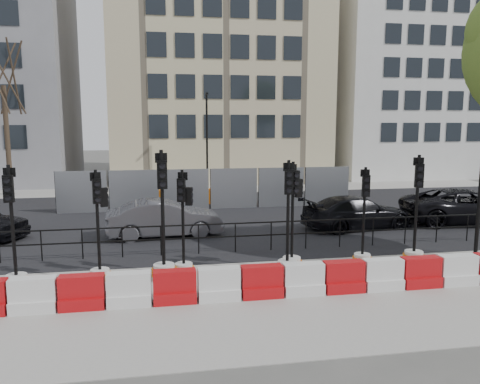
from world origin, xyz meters
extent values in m
plane|color=#51514C|center=(0.00, 0.00, 0.00)|extent=(120.00, 120.00, 0.00)
cube|color=gray|center=(0.00, -3.00, 0.01)|extent=(40.00, 6.00, 0.02)
cube|color=black|center=(0.00, 7.00, 0.01)|extent=(40.00, 14.00, 0.03)
cube|color=gray|center=(0.00, 16.00, 0.01)|extent=(40.00, 4.00, 0.02)
cube|color=#BEAB8B|center=(2.00, 22.00, 9.00)|extent=(15.00, 10.00, 18.00)
cube|color=silver|center=(17.00, 22.00, 8.00)|extent=(12.00, 9.00, 16.00)
cylinder|color=black|center=(-6.00, 1.20, 0.50)|extent=(0.04, 0.04, 1.00)
cylinder|color=black|center=(-4.80, 1.20, 0.50)|extent=(0.04, 0.04, 1.00)
cylinder|color=black|center=(-3.60, 1.20, 0.50)|extent=(0.04, 0.04, 1.00)
cylinder|color=black|center=(-2.40, 1.20, 0.50)|extent=(0.04, 0.04, 1.00)
cylinder|color=black|center=(-1.20, 1.20, 0.50)|extent=(0.04, 0.04, 1.00)
cylinder|color=black|center=(0.00, 1.20, 0.50)|extent=(0.04, 0.04, 1.00)
cylinder|color=black|center=(1.20, 1.20, 0.50)|extent=(0.04, 0.04, 1.00)
cylinder|color=black|center=(2.40, 1.20, 0.50)|extent=(0.04, 0.04, 1.00)
cylinder|color=black|center=(3.60, 1.20, 0.50)|extent=(0.04, 0.04, 1.00)
cylinder|color=black|center=(4.80, 1.20, 0.50)|extent=(0.04, 0.04, 1.00)
cylinder|color=black|center=(6.00, 1.20, 0.50)|extent=(0.04, 0.04, 1.00)
cylinder|color=black|center=(7.20, 1.20, 0.50)|extent=(0.04, 0.04, 1.00)
cylinder|color=black|center=(8.40, 1.20, 0.50)|extent=(0.04, 0.04, 1.00)
cube|color=black|center=(0.00, 1.20, 0.98)|extent=(18.00, 0.04, 0.04)
cube|color=black|center=(0.00, 1.20, 0.55)|extent=(18.00, 0.04, 0.04)
cube|color=gray|center=(-6.00, 9.00, 1.00)|extent=(2.30, 0.05, 2.00)
cylinder|color=black|center=(-7.15, 9.00, 1.00)|extent=(0.05, 0.05, 2.00)
cube|color=gray|center=(-3.60, 9.00, 1.00)|extent=(2.30, 0.05, 2.00)
cylinder|color=black|center=(-4.75, 9.00, 1.00)|extent=(0.05, 0.05, 2.00)
cube|color=gray|center=(-1.20, 9.00, 1.00)|extent=(2.30, 0.05, 2.00)
cylinder|color=black|center=(-2.35, 9.00, 1.00)|extent=(0.05, 0.05, 2.00)
cube|color=gray|center=(1.20, 9.00, 1.00)|extent=(2.30, 0.05, 2.00)
cylinder|color=black|center=(0.05, 9.00, 1.00)|extent=(0.05, 0.05, 2.00)
cube|color=gray|center=(3.60, 9.00, 1.00)|extent=(2.30, 0.05, 2.00)
cylinder|color=black|center=(2.45, 9.00, 1.00)|extent=(0.05, 0.05, 2.00)
cube|color=gray|center=(6.00, 9.00, 1.00)|extent=(2.30, 0.05, 2.00)
cylinder|color=black|center=(4.85, 9.00, 1.00)|extent=(0.05, 0.05, 2.00)
cube|color=orange|center=(-4.00, 10.50, 0.40)|extent=(1.00, 0.40, 0.80)
cube|color=orange|center=(-2.00, 10.50, 0.40)|extent=(1.00, 0.40, 0.80)
cube|color=orange|center=(0.00, 10.50, 0.40)|extent=(1.00, 0.40, 0.80)
cube|color=orange|center=(2.00, 10.50, 0.40)|extent=(1.00, 0.40, 0.80)
cylinder|color=black|center=(0.50, 15.00, 3.00)|extent=(0.12, 0.12, 6.00)
cube|color=black|center=(0.50, 14.75, 5.90)|extent=(0.12, 0.50, 0.12)
cylinder|color=#473828|center=(-11.00, 15.50, 3.15)|extent=(0.28, 0.28, 6.30)
cube|color=silver|center=(-5.25, -2.80, 0.15)|extent=(1.00, 0.50, 0.30)
cube|color=silver|center=(-5.25, -2.80, 0.55)|extent=(1.00, 0.35, 0.50)
cube|color=red|center=(-4.20, -2.80, 0.15)|extent=(1.00, 0.50, 0.30)
cube|color=red|center=(-4.20, -2.80, 0.55)|extent=(1.00, 0.35, 0.50)
cube|color=silver|center=(-3.15, -2.80, 0.15)|extent=(1.00, 0.50, 0.30)
cube|color=silver|center=(-3.15, -2.80, 0.55)|extent=(1.00, 0.35, 0.50)
cube|color=red|center=(-2.10, -2.80, 0.15)|extent=(1.00, 0.50, 0.30)
cube|color=red|center=(-2.10, -2.80, 0.55)|extent=(1.00, 0.35, 0.50)
cube|color=silver|center=(-1.05, -2.80, 0.15)|extent=(1.00, 0.50, 0.30)
cube|color=silver|center=(-1.05, -2.80, 0.55)|extent=(1.00, 0.35, 0.50)
cube|color=red|center=(0.00, -2.80, 0.15)|extent=(1.00, 0.50, 0.30)
cube|color=red|center=(0.00, -2.80, 0.55)|extent=(1.00, 0.35, 0.50)
cube|color=silver|center=(1.05, -2.80, 0.15)|extent=(1.00, 0.50, 0.30)
cube|color=silver|center=(1.05, -2.80, 0.55)|extent=(1.00, 0.35, 0.50)
cube|color=red|center=(2.10, -2.80, 0.15)|extent=(1.00, 0.50, 0.30)
cube|color=red|center=(2.10, -2.80, 0.55)|extent=(1.00, 0.35, 0.50)
cube|color=silver|center=(3.15, -2.80, 0.15)|extent=(1.00, 0.50, 0.30)
cube|color=silver|center=(3.15, -2.80, 0.55)|extent=(1.00, 0.35, 0.50)
cube|color=red|center=(4.20, -2.80, 0.15)|extent=(1.00, 0.50, 0.30)
cube|color=red|center=(4.20, -2.80, 0.55)|extent=(1.00, 0.35, 0.50)
cube|color=silver|center=(5.25, -2.80, 0.15)|extent=(1.00, 0.50, 0.30)
cube|color=silver|center=(5.25, -2.80, 0.55)|extent=(1.00, 0.35, 0.50)
cylinder|color=white|center=(-6.06, -1.20, 0.19)|extent=(0.52, 0.52, 0.39)
torus|color=#D2650B|center=(-6.06, -1.20, 0.12)|extent=(0.63, 0.63, 0.05)
torus|color=#D2650B|center=(-6.06, -1.20, 0.19)|extent=(0.63, 0.63, 0.05)
torus|color=#D2650B|center=(-6.06, -1.20, 0.27)|extent=(0.63, 0.63, 0.05)
cylinder|color=black|center=(-6.06, -1.20, 1.75)|extent=(0.09, 0.09, 2.91)
cube|color=black|center=(-6.06, -1.31, 2.62)|extent=(0.24, 0.14, 0.68)
cylinder|color=black|center=(-6.06, -1.39, 2.41)|extent=(0.15, 0.05, 0.15)
cylinder|color=black|center=(-6.06, -1.39, 2.62)|extent=(0.15, 0.05, 0.15)
cylinder|color=black|center=(-6.06, -1.39, 2.83)|extent=(0.15, 0.05, 0.15)
cube|color=black|center=(-6.06, -1.14, 3.01)|extent=(0.29, 0.03, 0.23)
cylinder|color=white|center=(-4.02, -1.03, 0.18)|extent=(0.50, 0.50, 0.37)
torus|color=#D2650B|center=(-4.02, -1.03, 0.11)|extent=(0.60, 0.60, 0.05)
torus|color=#D2650B|center=(-4.02, -1.03, 0.18)|extent=(0.60, 0.60, 0.05)
torus|color=#D2650B|center=(-4.02, -1.03, 0.26)|extent=(0.60, 0.60, 0.05)
cylinder|color=black|center=(-4.02, -1.03, 1.65)|extent=(0.08, 0.08, 2.75)
cube|color=black|center=(-3.99, -1.14, 2.48)|extent=(0.25, 0.18, 0.64)
cylinder|color=black|center=(-3.97, -1.21, 2.28)|extent=(0.15, 0.08, 0.14)
cylinder|color=black|center=(-3.97, -1.21, 2.48)|extent=(0.15, 0.08, 0.14)
cylinder|color=black|center=(-3.97, -1.21, 2.68)|extent=(0.15, 0.08, 0.14)
cube|color=black|center=(-4.03, -0.98, 2.85)|extent=(0.27, 0.10, 0.22)
cube|color=black|center=(-3.84, -0.98, 2.30)|extent=(0.21, 0.17, 0.50)
cylinder|color=white|center=(-2.33, -1.07, 0.21)|extent=(0.58, 0.58, 0.43)
torus|color=#D2650B|center=(-2.33, -1.07, 0.13)|extent=(0.69, 0.69, 0.05)
torus|color=#D2650B|center=(-2.33, -1.07, 0.21)|extent=(0.69, 0.69, 0.05)
torus|color=#D2650B|center=(-2.33, -1.07, 0.30)|extent=(0.69, 0.69, 0.05)
cylinder|color=black|center=(-2.33, -1.07, 1.92)|extent=(0.10, 0.10, 3.20)
cube|color=black|center=(-2.32, -1.20, 2.88)|extent=(0.27, 0.17, 0.75)
cylinder|color=black|center=(-2.32, -1.28, 2.65)|extent=(0.16, 0.06, 0.16)
cylinder|color=black|center=(-2.32, -1.28, 2.88)|extent=(0.16, 0.06, 0.16)
cylinder|color=black|center=(-2.32, -1.28, 3.12)|extent=(0.16, 0.06, 0.16)
cube|color=black|center=(-2.34, -1.01, 3.31)|extent=(0.32, 0.05, 0.26)
cylinder|color=white|center=(-1.79, -0.86, 0.18)|extent=(0.49, 0.49, 0.36)
torus|color=#D2650B|center=(-1.79, -0.86, 0.11)|extent=(0.59, 0.59, 0.05)
torus|color=#D2650B|center=(-1.79, -0.86, 0.18)|extent=(0.59, 0.59, 0.05)
torus|color=#D2650B|center=(-1.79, -0.86, 0.25)|extent=(0.59, 0.59, 0.05)
cylinder|color=black|center=(-1.79, -0.86, 1.62)|extent=(0.08, 0.08, 2.70)
cube|color=black|center=(-1.82, -0.96, 2.43)|extent=(0.24, 0.19, 0.63)
cylinder|color=black|center=(-1.85, -1.03, 2.23)|extent=(0.14, 0.09, 0.14)
cylinder|color=black|center=(-1.85, -1.03, 2.43)|extent=(0.14, 0.09, 0.14)
cylinder|color=black|center=(-1.85, -1.03, 2.63)|extent=(0.14, 0.09, 0.14)
cube|color=black|center=(-1.77, -0.80, 2.79)|extent=(0.26, 0.11, 0.22)
cube|color=black|center=(-1.62, -0.91, 2.25)|extent=(0.21, 0.17, 0.50)
cylinder|color=white|center=(1.09, -1.19, 0.20)|extent=(0.53, 0.53, 0.39)
torus|color=#D2650B|center=(1.09, -1.19, 0.12)|extent=(0.63, 0.63, 0.05)
torus|color=#D2650B|center=(1.09, -1.19, 0.20)|extent=(0.63, 0.63, 0.05)
torus|color=#D2650B|center=(1.09, -1.19, 0.27)|extent=(0.63, 0.63, 0.05)
cylinder|color=black|center=(1.09, -1.19, 1.76)|extent=(0.09, 0.09, 2.93)
cube|color=black|center=(1.07, -1.31, 2.63)|extent=(0.25, 0.18, 0.68)
cylinder|color=black|center=(1.05, -1.38, 2.42)|extent=(0.15, 0.07, 0.15)
cylinder|color=black|center=(1.05, -1.38, 2.63)|extent=(0.15, 0.07, 0.15)
cylinder|color=black|center=(1.05, -1.38, 2.85)|extent=(0.15, 0.07, 0.15)
cube|color=black|center=(1.10, -1.14, 3.02)|extent=(0.29, 0.08, 0.23)
cylinder|color=white|center=(1.32, -0.85, 0.19)|extent=(0.51, 0.51, 0.38)
torus|color=#D2650B|center=(1.32, -0.85, 0.11)|extent=(0.62, 0.62, 0.05)
torus|color=#D2650B|center=(1.32, -0.85, 0.19)|extent=(0.62, 0.62, 0.05)
torus|color=#D2650B|center=(1.32, -0.85, 0.27)|extent=(0.62, 0.62, 0.05)
cylinder|color=black|center=(1.32, -0.85, 1.72)|extent=(0.09, 0.09, 2.86)
cube|color=black|center=(1.34, -0.96, 2.57)|extent=(0.25, 0.18, 0.67)
cylinder|color=black|center=(1.36, -1.04, 2.36)|extent=(0.15, 0.08, 0.14)
cylinder|color=black|center=(1.36, -1.04, 2.57)|extent=(0.15, 0.08, 0.14)
cylinder|color=black|center=(1.36, -1.04, 2.78)|extent=(0.15, 0.08, 0.14)
cube|color=black|center=(1.30, -0.80, 2.95)|extent=(0.28, 0.10, 0.23)
cube|color=black|center=(1.50, -0.81, 2.38)|extent=(0.21, 0.17, 0.52)
cylinder|color=white|center=(3.51, -0.81, 0.18)|extent=(0.48, 0.48, 0.36)
torus|color=#D2650B|center=(3.51, -0.81, 0.11)|extent=(0.58, 0.58, 0.04)
torus|color=#D2650B|center=(3.51, -0.81, 0.18)|extent=(0.58, 0.58, 0.04)
torus|color=#D2650B|center=(3.51, -0.81, 0.25)|extent=(0.58, 0.58, 0.04)
cylinder|color=black|center=(3.51, -0.81, 1.61)|extent=(0.08, 0.08, 2.68)
cube|color=black|center=(3.49, -0.92, 2.42)|extent=(0.23, 0.16, 0.63)
cylinder|color=black|center=(3.47, -0.99, 2.22)|extent=(0.14, 0.07, 0.13)
cylinder|color=black|center=(3.47, -0.99, 2.42)|extent=(0.14, 0.07, 0.13)
cylinder|color=black|center=(3.47, -0.99, 2.61)|extent=(0.14, 0.07, 0.13)
cube|color=black|center=(3.52, -0.76, 2.77)|extent=(0.27, 0.07, 0.21)
cylinder|color=white|center=(5.11, -0.92, 0.20)|extent=(0.54, 0.54, 0.40)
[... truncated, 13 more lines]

